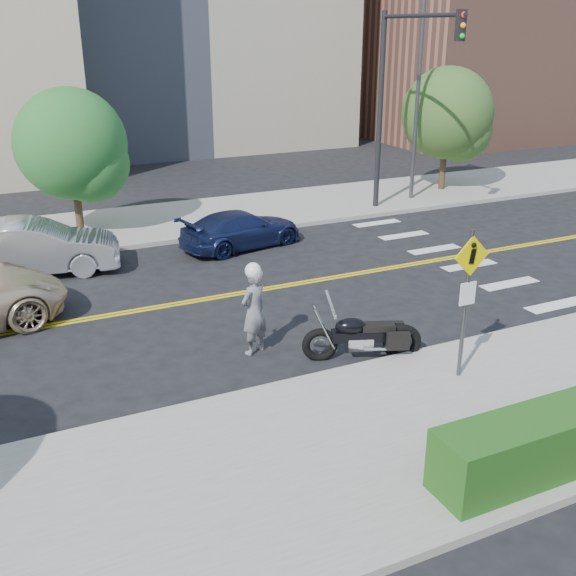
# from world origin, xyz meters

# --- Properties ---
(ground_plane) EXTENTS (120.00, 120.00, 0.00)m
(ground_plane) POSITION_xyz_m (0.00, 0.00, 0.00)
(ground_plane) COLOR black
(ground_plane) RESTS_ON ground
(sidewalk_near) EXTENTS (60.00, 5.00, 0.15)m
(sidewalk_near) POSITION_xyz_m (0.00, -7.50, 0.07)
(sidewalk_near) COLOR #9E9B91
(sidewalk_near) RESTS_ON ground_plane
(sidewalk_far) EXTENTS (60.00, 5.00, 0.15)m
(sidewalk_far) POSITION_xyz_m (0.00, 7.50, 0.07)
(sidewalk_far) COLOR #9E9B91
(sidewalk_far) RESTS_ON ground_plane
(building_right) EXTENTS (14.00, 12.00, 12.00)m
(building_right) POSITION_xyz_m (26.00, 20.00, 6.00)
(building_right) COLOR #8C5947
(building_right) RESTS_ON ground_plane
(lamp_post) EXTENTS (0.16, 0.16, 8.00)m
(lamp_post) POSITION_xyz_m (12.00, 6.50, 4.15)
(lamp_post) COLOR #4C4C51
(lamp_post) RESTS_ON sidewalk_far
(traffic_light) EXTENTS (0.28, 4.50, 7.00)m
(traffic_light) POSITION_xyz_m (10.00, 5.08, 4.67)
(traffic_light) COLOR black
(traffic_light) RESTS_ON sidewalk_far
(pedestrian_sign) EXTENTS (0.78, 0.08, 3.00)m
(pedestrian_sign) POSITION_xyz_m (4.20, -6.31, 1.96)
(pedestrian_sign) COLOR #4C4C51
(pedestrian_sign) RESTS_ON sidewalk_near
(motorcyclist) EXTENTS (0.84, 0.72, 2.06)m
(motorcyclist) POSITION_xyz_m (1.04, -3.36, 1.02)
(motorcyclist) COLOR #A1A1A5
(motorcyclist) RESTS_ON ground
(motorcycle) EXTENTS (2.56, 1.58, 1.49)m
(motorcycle) POSITION_xyz_m (3.00, -4.60, 0.75)
(motorcycle) COLOR black
(motorcycle) RESTS_ON ground
(parked_car_silver) EXTENTS (4.93, 2.52, 1.55)m
(parked_car_silver) POSITION_xyz_m (-2.69, 3.94, 0.77)
(parked_car_silver) COLOR #AEAFB6
(parked_car_silver) RESTS_ON ground
(parked_car_blue) EXTENTS (4.33, 2.48, 1.18)m
(parked_car_blue) POSITION_xyz_m (3.55, 3.75, 0.59)
(parked_car_blue) COLOR navy
(parked_car_blue) RESTS_ON ground
(tree_far_a) EXTENTS (3.58, 3.58, 4.89)m
(tree_far_a) POSITION_xyz_m (-0.92, 7.15, 3.09)
(tree_far_a) COLOR #382619
(tree_far_a) RESTS_ON ground
(tree_far_b) EXTENTS (3.74, 3.74, 5.17)m
(tree_far_b) POSITION_xyz_m (14.13, 7.32, 3.30)
(tree_far_b) COLOR #382619
(tree_far_b) RESTS_ON ground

